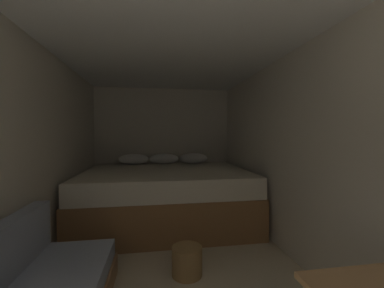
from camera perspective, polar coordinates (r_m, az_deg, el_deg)
name	(u,v)px	position (r m, az deg, el deg)	size (l,w,h in m)	color
ground_plane	(174,278)	(2.46, -4.24, -29.27)	(6.74, 6.74, 0.00)	beige
wall_back	(164,146)	(4.49, -6.83, -0.53)	(2.56, 0.05, 2.14)	beige
wall_left	(17,161)	(2.36, -36.32, -3.38)	(0.05, 4.74, 2.14)	beige
wall_right	(304,157)	(2.54, 25.21, -2.81)	(0.05, 4.74, 2.14)	beige
ceiling_slab	(174,33)	(2.27, -4.41, 25.04)	(2.56, 4.74, 0.05)	white
bed	(166,195)	(3.64, -6.19, -11.97)	(2.34, 1.81, 0.95)	olive
wicker_basket	(187,261)	(2.42, -1.20, -26.18)	(0.28, 0.28, 0.26)	olive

